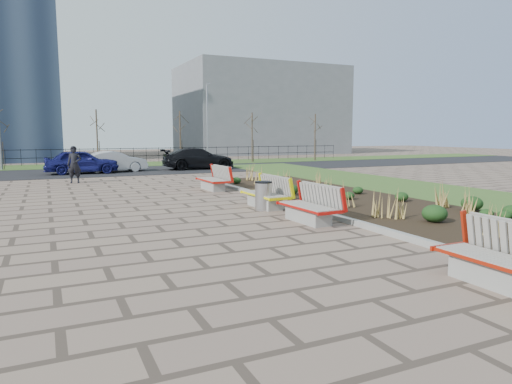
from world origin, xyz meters
name	(u,v)px	position (x,y,z in m)	size (l,w,h in m)	color
ground	(250,263)	(0.00, 0.00, 0.00)	(120.00, 120.00, 0.00)	#776251
planting_bed	(357,202)	(6.25, 5.00, 0.05)	(4.50, 18.00, 0.10)	black
planting_curb	(298,206)	(3.92, 5.00, 0.07)	(0.16, 18.00, 0.15)	gray
grass_verge_near	(457,195)	(11.00, 5.00, 0.02)	(5.00, 38.00, 0.04)	#33511E
grass_verge_far	(96,165)	(0.00, 28.00, 0.02)	(80.00, 5.00, 0.04)	#33511E
road	(106,172)	(0.00, 22.00, 0.01)	(80.00, 7.00, 0.02)	black
bench_a	(500,256)	(3.00, -2.87, 0.50)	(0.90, 2.10, 1.00)	#A51E0B
bench_b	(308,204)	(3.00, 2.89, 0.50)	(0.90, 2.10, 1.00)	red
bench_c	(265,192)	(3.00, 5.58, 0.50)	(0.90, 2.10, 1.00)	#FFF50D
bench_d	(213,178)	(3.00, 10.65, 0.50)	(0.90, 2.10, 1.00)	red
litter_bin	(263,196)	(2.77, 5.20, 0.44)	(0.53, 0.53, 0.88)	#B2B2B7
pedestrian	(74,165)	(-2.14, 16.03, 0.90)	(0.65, 0.43, 1.79)	black
car_blue	(82,162)	(-1.45, 21.15, 0.73)	(1.67, 4.16, 1.42)	navy
car_silver	(114,161)	(0.47, 21.62, 0.66)	(1.35, 3.86, 1.27)	#A6A8AD
car_black	(198,159)	(5.85, 21.56, 0.71)	(1.94, 4.77, 1.39)	black
tree_b	(0,139)	(-6.00, 26.50, 2.04)	(1.40, 1.40, 4.00)	#4C3D2D
tree_c	(97,138)	(0.00, 26.50, 2.04)	(1.40, 1.40, 4.00)	#4C3D2D
tree_d	(180,138)	(6.00, 26.50, 2.04)	(1.40, 1.40, 4.00)	#4C3D2D
tree_e	(252,137)	(12.00, 26.50, 2.04)	(1.40, 1.40, 4.00)	#4C3D2D
tree_f	(315,137)	(18.00, 26.50, 2.04)	(1.40, 1.40, 4.00)	#4C3D2D
lamp_east	(207,125)	(8.00, 26.00, 3.04)	(0.24, 0.60, 6.00)	gray
railing_fence	(94,156)	(0.00, 29.50, 0.64)	(44.00, 0.10, 1.20)	black
building_grey	(260,111)	(20.00, 42.00, 5.00)	(18.00, 12.00, 10.00)	slate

